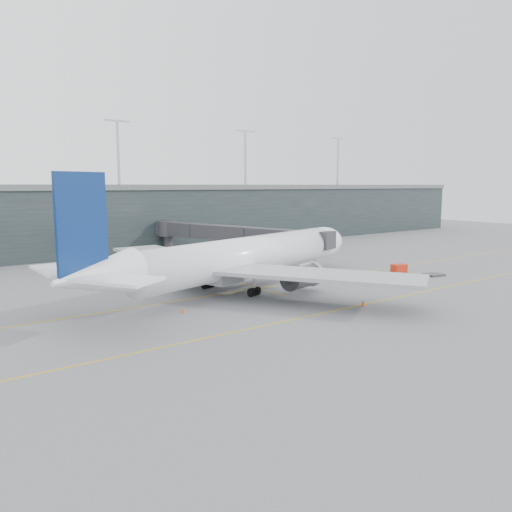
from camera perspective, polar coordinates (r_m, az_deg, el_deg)
ground at (r=73.95m, az=-4.67°, el=-3.68°), size 320.00×320.00×0.00m
taxiline_a at (r=70.67m, az=-2.93°, el=-4.21°), size 160.00×0.25×0.02m
taxiline_b at (r=58.45m, az=5.93°, el=-6.87°), size 160.00×0.25×0.02m
taxiline_lead_main at (r=93.44m, az=-8.63°, el=-1.26°), size 0.25×60.00×0.02m
terminal at (r=125.58m, az=-19.03°, el=4.26°), size 240.00×36.00×29.00m
main_aircraft at (r=72.88m, az=-1.36°, el=-0.15°), size 57.71×53.08×16.43m
jet_bridge at (r=104.14m, az=-3.88°, el=2.74°), size 16.65×45.99×7.17m
gse_cart at (r=88.55m, az=16.02°, el=-1.40°), size 2.71×1.99×1.68m
baggage_dolly at (r=88.89m, az=19.66°, el=-2.01°), size 3.40×2.90×0.30m
uld_a at (r=80.75m, az=-11.05°, el=-2.02°), size 2.75×2.49×2.06m
uld_b at (r=82.27m, az=-11.60°, el=-2.01°), size 2.11×1.86×1.64m
uld_c at (r=83.30m, az=-7.57°, el=-1.80°), size 1.90×1.60×1.60m
cone_nose at (r=91.33m, az=15.51°, el=-1.47°), size 0.44×0.44×0.70m
cone_wing_stbd at (r=64.47m, az=12.18°, el=-5.24°), size 0.50×0.50×0.80m
cone_wing_port at (r=89.84m, az=-2.93°, el=-1.33°), size 0.44×0.44×0.70m
cone_tail at (r=60.38m, az=-8.27°, el=-6.10°), size 0.43×0.43×0.69m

